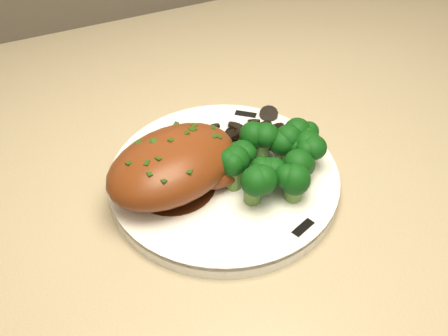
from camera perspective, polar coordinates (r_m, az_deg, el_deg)
name	(u,v)px	position (r m, az deg, el deg)	size (l,w,h in m)	color
plate	(224,180)	(0.59, 0.00, -1.27)	(0.24, 0.24, 0.02)	white
rim_accent_0	(246,114)	(0.66, 2.22, 5.47)	(0.02, 0.01, 0.00)	black
rim_accent_1	(124,194)	(0.57, -10.11, -2.65)	(0.02, 0.01, 0.00)	black
rim_accent_2	(303,228)	(0.54, 8.03, -6.04)	(0.02, 0.01, 0.00)	black
gravy_pool	(174,185)	(0.58, -5.13, -1.71)	(0.09, 0.09, 0.00)	#321509
chicken_breast	(178,165)	(0.56, -4.74, 0.26)	(0.17, 0.13, 0.06)	brown
mushroom_pile	(247,138)	(0.62, 2.39, 3.06)	(0.09, 0.06, 0.02)	black
broccoli_florets	(275,160)	(0.57, 5.21, 0.83)	(0.12, 0.09, 0.04)	#5C8639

